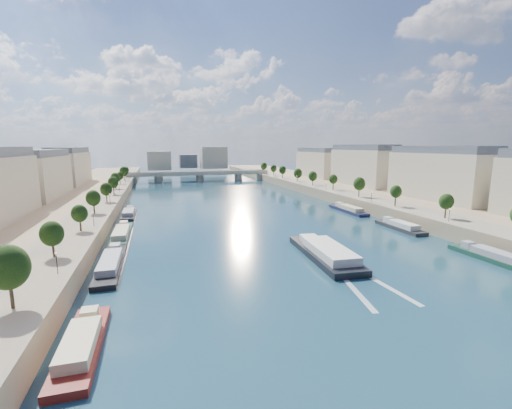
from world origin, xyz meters
TOP-DOWN VIEW (x-y plane):
  - ground at (0.00, 100.00)m, footprint 700.00×700.00m
  - quay_left at (-72.00, 100.00)m, footprint 44.00×520.00m
  - quay_right at (72.00, 100.00)m, footprint 44.00×520.00m
  - pave_left at (-57.00, 100.00)m, footprint 14.00×520.00m
  - pave_right at (57.00, 100.00)m, footprint 14.00×520.00m
  - trees_left at (-55.00, 102.00)m, footprint 4.80×268.80m
  - trees_right at (55.00, 110.00)m, footprint 4.80×268.80m
  - lamps_left at (-52.50, 90.00)m, footprint 0.36×200.36m
  - lamps_right at (52.50, 105.00)m, footprint 0.36×200.36m
  - buildings_left at (-85.00, 112.00)m, footprint 16.00×226.00m
  - buildings_right at (85.00, 112.00)m, footprint 16.00×226.00m
  - skyline at (3.19, 319.52)m, footprint 79.00×42.00m
  - bridge at (0.00, 239.52)m, footprint 112.00×12.00m
  - tour_barge at (6.47, 38.17)m, footprint 11.11×31.56m
  - wake at (6.47, 21.65)m, footprint 10.75×26.03m
  - moored_barges_left at (-45.50, 45.47)m, footprint 5.00×154.95m
  - moored_barges_right at (45.50, 39.54)m, footprint 5.00×131.65m

SIDE VIEW (x-z plane):
  - ground at x=0.00m, z-range 0.00..0.00m
  - wake at x=6.47m, z-range 0.00..0.04m
  - moored_barges_right at x=45.50m, z-range -0.96..2.64m
  - moored_barges_left at x=-45.50m, z-range -0.96..2.64m
  - tour_barge at x=6.47m, z-range -0.87..3.33m
  - quay_left at x=-72.00m, z-range 0.00..5.00m
  - quay_right at x=72.00m, z-range 0.00..5.00m
  - pave_left at x=-57.00m, z-range 5.00..5.10m
  - pave_right at x=57.00m, z-range 5.00..5.10m
  - bridge at x=0.00m, z-range 1.01..9.16m
  - lamps_left at x=-52.50m, z-range 5.64..9.92m
  - lamps_right at x=52.50m, z-range 5.64..9.92m
  - trees_left at x=-55.00m, z-range 6.35..14.61m
  - trees_right at x=55.00m, z-range 6.35..14.61m
  - skyline at x=3.19m, z-range 3.66..25.66m
  - buildings_left at x=-85.00m, z-range 4.85..28.05m
  - buildings_right at x=85.00m, z-range 4.85..28.05m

